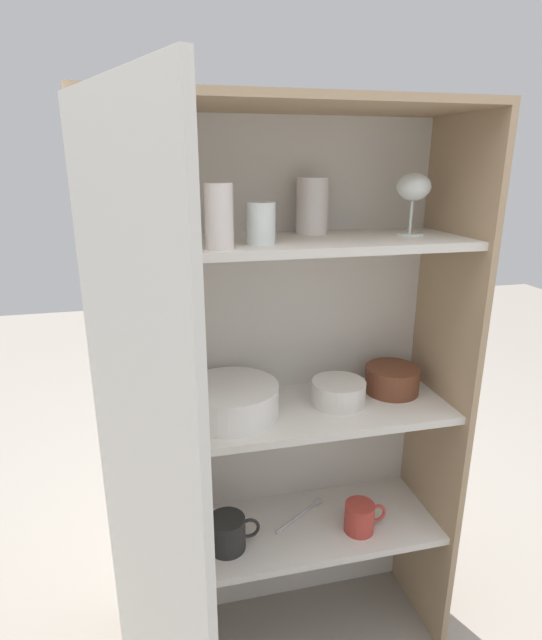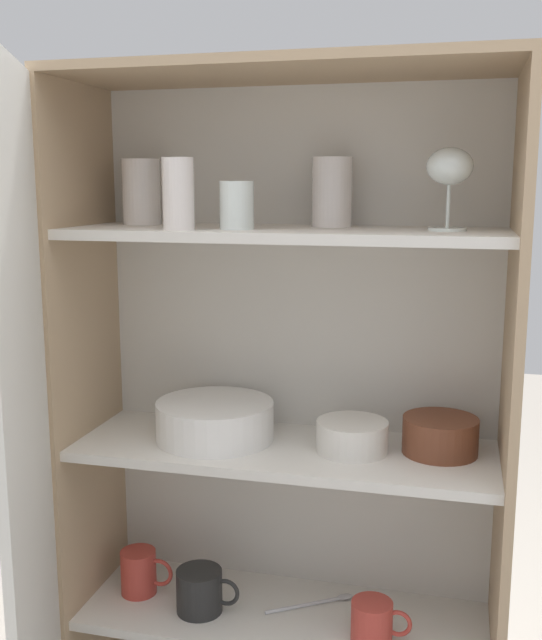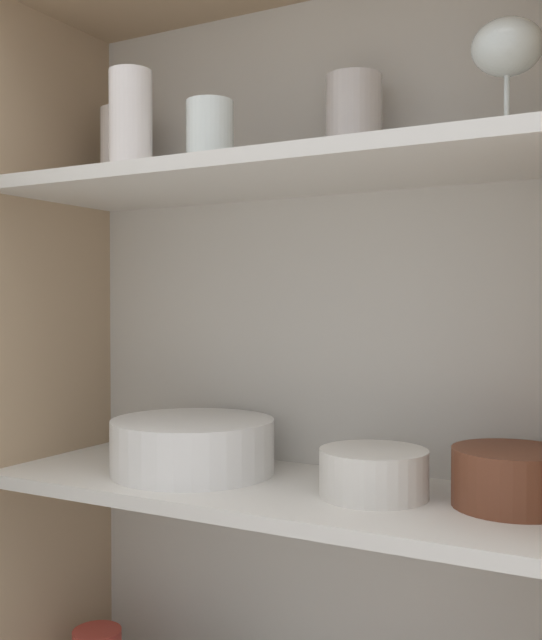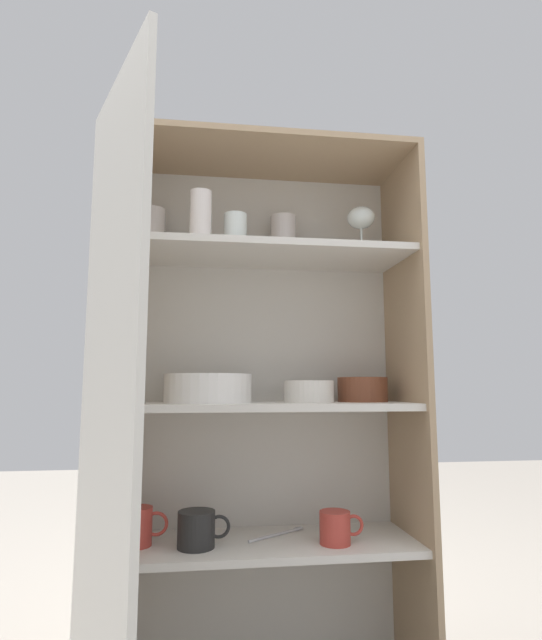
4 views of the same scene
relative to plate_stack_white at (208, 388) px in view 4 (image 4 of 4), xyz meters
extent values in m
cube|color=silver|center=(0.15, 0.15, -0.06)|extent=(0.89, 0.02, 1.50)
cube|color=tan|center=(-0.29, -0.01, -0.06)|extent=(0.02, 0.33, 1.50)
cube|color=tan|center=(0.59, -0.01, -0.06)|extent=(0.02, 0.33, 1.50)
cube|color=tan|center=(0.15, -0.01, 0.70)|extent=(0.89, 0.33, 0.02)
cube|color=silver|center=(0.15, -0.01, -0.43)|extent=(0.86, 0.29, 0.02)
cube|color=silver|center=(0.15, -0.01, -0.05)|extent=(0.86, 0.29, 0.02)
cube|color=silver|center=(0.15, -0.01, 0.40)|extent=(0.86, 0.29, 0.02)
cube|color=silver|center=(-0.21, -0.38, -0.06)|extent=(0.19, 0.42, 1.50)
cylinder|color=white|center=(0.07, -0.06, 0.45)|extent=(0.07, 0.07, 0.09)
cylinder|color=silver|center=(-0.18, 0.06, 0.47)|extent=(0.08, 0.08, 0.14)
cylinder|color=silver|center=(0.23, 0.08, 0.48)|extent=(0.08, 0.08, 0.14)
cylinder|color=silver|center=(-0.03, -0.11, 0.47)|extent=(0.06, 0.06, 0.13)
cylinder|color=white|center=(0.46, -0.01, 0.41)|extent=(0.07, 0.07, 0.01)
cylinder|color=white|center=(0.46, -0.01, 0.45)|extent=(0.01, 0.01, 0.08)
ellipsoid|color=white|center=(0.46, -0.01, 0.52)|extent=(0.09, 0.09, 0.07)
cylinder|color=white|center=(0.00, 0.00, -0.04)|extent=(0.25, 0.25, 0.01)
cylinder|color=white|center=(0.00, 0.00, -0.03)|extent=(0.25, 0.25, 0.01)
cylinder|color=white|center=(0.00, 0.00, -0.02)|extent=(0.25, 0.25, 0.01)
cylinder|color=white|center=(0.00, 0.00, -0.01)|extent=(0.25, 0.25, 0.01)
cylinder|color=white|center=(0.00, 0.00, 0.00)|extent=(0.25, 0.25, 0.01)
cylinder|color=white|center=(0.00, 0.00, 0.01)|extent=(0.25, 0.25, 0.01)
cylinder|color=white|center=(0.00, 0.00, 0.02)|extent=(0.25, 0.25, 0.01)
cylinder|color=white|center=(0.00, 0.00, 0.03)|extent=(0.25, 0.25, 0.01)
cylinder|color=white|center=(0.00, 0.00, 0.04)|extent=(0.25, 0.25, 0.01)
cylinder|color=brown|center=(0.46, 0.03, 0.00)|extent=(0.15, 0.15, 0.07)
torus|color=brown|center=(0.46, 0.03, 0.03)|extent=(0.15, 0.15, 0.01)
cylinder|color=silver|center=(0.29, 0.00, -0.01)|extent=(0.14, 0.14, 0.06)
torus|color=silver|center=(0.29, 0.00, 0.02)|extent=(0.14, 0.14, 0.01)
cylinder|color=#BC3D33|center=(0.35, -0.06, -0.37)|extent=(0.08, 0.08, 0.09)
torus|color=#BC3D33|center=(0.40, -0.06, -0.37)|extent=(0.06, 0.01, 0.06)
cylinder|color=black|center=(-0.03, -0.05, -0.37)|extent=(0.10, 0.10, 0.09)
torus|color=black|center=(0.03, -0.05, -0.37)|extent=(0.06, 0.01, 0.06)
cylinder|color=#BC3D33|center=(-0.18, -0.01, -0.37)|extent=(0.08, 0.08, 0.10)
torus|color=#BC3D33|center=(-0.13, -0.01, -0.36)|extent=(0.06, 0.01, 0.06)
cylinder|color=silver|center=(0.19, 0.03, -0.41)|extent=(0.16, 0.11, 0.01)
ellipsoid|color=silver|center=(0.27, 0.08, -0.41)|extent=(0.04, 0.04, 0.01)
camera|label=1|loc=(-0.16, -1.15, 0.58)|focal=28.00mm
camera|label=2|loc=(0.49, -1.44, 0.49)|focal=42.00mm
camera|label=3|loc=(0.64, -0.94, 0.22)|focal=42.00mm
camera|label=4|loc=(-0.01, -1.44, 0.00)|focal=28.00mm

